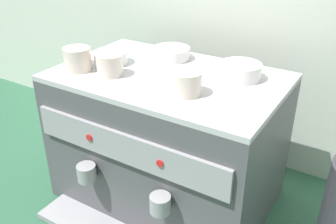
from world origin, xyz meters
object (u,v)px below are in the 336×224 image
Objects in this scene: ceramic_cup_0 at (109,64)px; ceramic_cup_1 at (185,82)px; ceramic_cup_2 at (78,58)px; ceramic_bowl_1 at (171,53)px; ceramic_bowl_2 at (240,71)px; milk_pitcher at (76,140)px; espresso_machine at (167,140)px; ceramic_bowl_0 at (112,57)px.

ceramic_cup_0 is 0.97× the size of ceramic_cup_1.
ceramic_cup_1 is 1.01× the size of ceramic_cup_2.
ceramic_bowl_1 is at bearing 128.85° from ceramic_cup_1.
ceramic_bowl_2 is (0.44, 0.19, -0.01)m from ceramic_cup_2.
ceramic_cup_2 reaches higher than ceramic_bowl_2.
ceramic_cup_1 is at bearing -115.82° from ceramic_bowl_2.
milk_pitcher is at bearing -164.36° from ceramic_bowl_1.
ceramic_cup_1 is at bearing -10.74° from milk_pitcher.
ceramic_cup_0 reaches higher than ceramic_cup_1.
ceramic_cup_2 is (-0.36, -0.02, 0.00)m from ceramic_cup_1.
espresso_machine is 0.32m from ceramic_bowl_2.
ceramic_cup_1 reaches higher than espresso_machine.
espresso_machine is at bearing 1.46° from ceramic_bowl_0.
ceramic_cup_2 is (-0.11, -0.02, 0.00)m from ceramic_cup_0.
ceramic_bowl_0 is at bearing -166.39° from ceramic_bowl_2.
ceramic_bowl_1 is (0.19, 0.23, -0.02)m from ceramic_cup_2.
espresso_machine is 0.31m from ceramic_cup_0.
espresso_machine is 0.31m from ceramic_bowl_0.
ceramic_cup_0 is at bearing -152.53° from ceramic_bowl_2.
ceramic_cup_1 is 0.98× the size of milk_pitcher.
ceramic_cup_1 is 0.27m from ceramic_bowl_1.
ceramic_cup_1 is (0.25, 0.00, -0.00)m from ceramic_cup_0.
ceramic_bowl_0 is (-0.06, 0.08, -0.01)m from ceramic_cup_0.
ceramic_bowl_1 reaches higher than espresso_machine.
espresso_machine is 6.47× the size of ceramic_bowl_0.
ceramic_cup_2 reaches higher than espresso_machine.
ceramic_bowl_1 is at bearing 116.45° from espresso_machine.
espresso_machine is 0.47m from milk_pitcher.
milk_pitcher is at bearing 169.26° from ceramic_cup_1.
ceramic_cup_1 reaches higher than ceramic_bowl_2.
ceramic_cup_0 is 0.99× the size of ceramic_cup_2.
milk_pitcher is at bearing 177.17° from espresso_machine.
ceramic_cup_1 is 0.19m from ceramic_bowl_2.
milk_pitcher is at bearing 160.22° from ceramic_cup_0.
ceramic_bowl_2 is at bearing 27.47° from ceramic_cup_0.
ceramic_bowl_0 is at bearing 124.85° from ceramic_cup_0.
ceramic_bowl_2 is (0.34, 0.17, -0.01)m from ceramic_cup_0.
ceramic_bowl_1 is 1.01× the size of ceramic_bowl_2.
ceramic_cup_0 is at bearing -55.15° from ceramic_bowl_0.
ceramic_cup_0 is 1.07× the size of ceramic_bowl_0.
espresso_machine is 5.78× the size of milk_pitcher.
ceramic_cup_2 is at bearing -32.65° from milk_pitcher.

